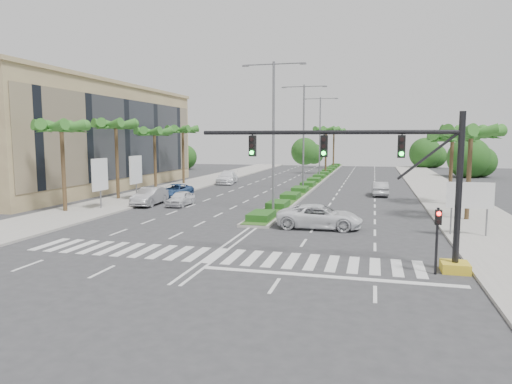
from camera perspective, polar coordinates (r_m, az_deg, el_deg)
ground at (r=23.85m, az=-5.14°, el=-7.93°), size 160.00×160.00×0.00m
footpath_right at (r=42.78m, az=24.32°, el=-1.87°), size 6.00×120.00×0.15m
footpath_left at (r=48.01m, az=-14.26°, el=-0.61°), size 6.00×120.00×0.15m
median at (r=67.43m, az=7.80°, el=1.61°), size 2.20×75.00×0.20m
median_grass at (r=67.42m, az=7.80°, el=1.72°), size 1.80×75.00×0.04m
building at (r=58.48m, az=-20.94°, el=6.25°), size 12.00×36.00×12.00m
signal_gantry at (r=21.92m, az=18.24°, el=-0.33°), size 12.60×1.20×7.20m
pedestrian_signal at (r=21.59m, az=21.75°, el=-4.37°), size 0.28×0.36×3.00m
direction_sign at (r=30.46m, az=25.17°, el=-0.65°), size 2.70×0.11×3.40m
billboard_near at (r=40.54m, az=-18.94°, el=2.03°), size 0.18×2.10×4.35m
billboard_far at (r=45.65m, az=-14.80°, el=2.65°), size 0.18×2.10×4.35m
palm_left_near at (r=39.96m, az=-23.15°, el=7.14°), size 4.57×4.68×7.55m
palm_left_mid at (r=46.57m, az=-17.12°, el=7.72°), size 4.57×4.68×7.95m
palm_left_far at (r=53.55m, az=-12.59°, el=7.06°), size 4.57×4.68×7.35m
palm_left_end at (r=60.79m, az=-9.14°, el=7.44°), size 4.57×4.68×7.75m
palm_right_near at (r=36.34m, az=25.29°, el=6.37°), size 4.57×4.68×7.05m
palm_right_far at (r=44.23m, az=23.35°, el=6.03°), size 4.57×4.68×6.75m
palm_median_a at (r=77.12m, az=8.77°, el=7.49°), size 4.57×4.68×8.05m
palm_median_b at (r=92.06m, az=9.72°, el=7.33°), size 4.57×4.68×8.05m
streetlight_near at (r=36.57m, az=2.20°, el=7.95°), size 5.10×0.25×12.00m
streetlight_mid at (r=52.31m, az=5.97°, el=7.54°), size 5.10×0.25×12.00m
streetlight_far at (r=68.17m, az=7.99°, el=7.31°), size 5.10×0.25×12.00m
car_parked_a at (r=41.48m, az=-9.39°, el=-0.80°), size 1.57×3.88×1.32m
car_parked_b at (r=42.43m, az=-13.14°, el=-0.52°), size 1.99×4.99×1.61m
car_parked_c at (r=47.33m, az=-10.07°, el=0.14°), size 2.42×5.01×1.37m
car_parked_d at (r=61.19m, az=-3.62°, el=1.83°), size 3.05×5.92×1.64m
car_crossing at (r=30.99m, az=7.97°, el=-3.06°), size 5.77×2.76×1.59m
car_right at (r=49.86m, az=15.22°, el=0.40°), size 1.78×4.58×1.49m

